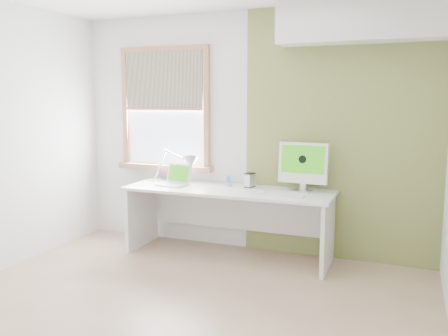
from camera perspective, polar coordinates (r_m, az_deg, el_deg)
The scene contains 12 objects.
room at distance 3.58m, azimuth -6.17°, elevation 2.50°, with size 4.04×3.54×2.64m.
accent_wall at distance 4.95m, azimuth 13.86°, elevation 3.90°, with size 2.00×0.02×2.60m, color olive.
soffit at distance 4.80m, azimuth 16.51°, elevation 16.84°, with size 1.60×0.40×0.42m, color white.
window at distance 5.55m, azimuth -7.17°, elevation 7.05°, with size 1.20×0.14×1.42m.
desk at distance 5.04m, azimuth 0.72°, elevation -4.58°, with size 2.20×0.70×0.73m.
desk_lamp at distance 5.33m, azimuth -4.90°, elevation 0.33°, with size 0.66×0.26×0.37m.
laptop at distance 5.19m, azimuth -5.91°, elevation -1.44°, with size 0.36×0.32×0.22m.
phone_dock at distance 5.09m, azimuth 0.58°, elevation -1.81°, with size 0.07×0.07×0.13m.
external_drive at distance 5.03m, azimuth 3.13°, elevation -1.47°, with size 0.10×0.13×0.15m.
imac at distance 4.85m, azimuth 9.54°, elevation 0.47°, with size 0.51×0.18×0.50m.
keyboard at distance 4.61m, azimuth 7.33°, elevation -3.29°, with size 0.41×0.16×0.02m.
mouse at distance 4.71m, azimuth 4.76°, elevation -2.91°, with size 0.06×0.11×0.03m, color white.
Camera 1 is at (1.66, -3.15, 1.66)m, focal length 37.85 mm.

